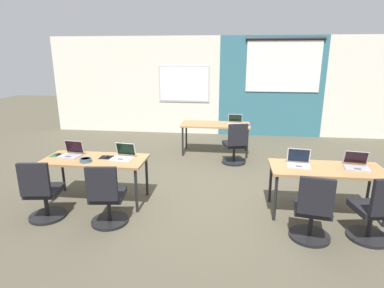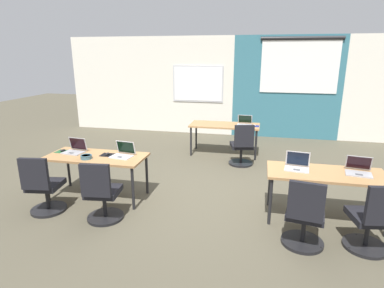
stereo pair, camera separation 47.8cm
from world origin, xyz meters
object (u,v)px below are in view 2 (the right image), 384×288
object	(u,v)px
laptop_near_right_end	(359,170)
laptop_near_left_inner	(123,153)
laptop_far_right	(245,123)
mouse_far_right	(254,125)
snack_bowl	(86,157)
chair_far_right	(242,148)
desk_far_center	(225,127)
chair_near_right_end	(372,223)
chair_near_left_inner	(102,196)
mouse_near_left_end	(63,150)
laptop_near_right_inner	(297,165)
chair_near_right_inner	(304,219)
chair_near_left_end	(44,190)
desk_near_left	(96,159)
laptop_near_left_end	(75,149)
desk_near_right	(326,176)
mouse_near_left_inner	(108,154)

from	to	relation	value
laptop_near_right_end	laptop_near_left_inner	bearing A→B (deg)	-170.63
laptop_far_right	mouse_far_right	size ratio (longest dim) A/B	3.08
mouse_far_right	snack_bowl	world-z (taller)	snack_bowl
laptop_near_right_end	chair_far_right	bearing A→B (deg)	139.52
mouse_far_right	snack_bowl	size ratio (longest dim) A/B	0.62
desk_far_center	laptop_far_right	xyz separation A→B (m)	(0.45, 0.04, 0.11)
chair_near_right_end	chair_far_right	size ratio (longest dim) A/B	1.00
desk_far_center	chair_near_right_end	bearing A→B (deg)	-58.14
chair_near_left_inner	mouse_near_left_end	xyz separation A→B (m)	(-1.11, 0.80, 0.36)
laptop_far_right	mouse_near_left_end	bearing A→B (deg)	-134.14
laptop_near_right_inner	chair_near_right_inner	bearing A→B (deg)	-79.78
laptop_near_left_inner	chair_near_right_end	bearing A→B (deg)	-4.43
chair_near_left_inner	laptop_far_right	world-z (taller)	laptop_far_right
desk_far_center	mouse_far_right	world-z (taller)	mouse_far_right
chair_near_left_inner	laptop_far_right	xyz separation A→B (m)	(1.75, 3.56, 0.39)
laptop_near_left_inner	chair_near_left_end	bearing A→B (deg)	-133.71
desk_near_left	laptop_near_right_end	bearing A→B (deg)	0.89
laptop_near_left_end	mouse_far_right	bearing A→B (deg)	50.27
desk_far_center	chair_far_right	distance (m)	0.90
laptop_near_right_end	mouse_far_right	xyz separation A→B (m)	(-1.49, 2.70, -0.03)
laptop_near_right_end	desk_near_right	bearing A→B (deg)	-162.29
desk_far_center	laptop_near_left_inner	distance (m)	3.04
chair_far_right	laptop_near_left_end	bearing A→B (deg)	22.52
chair_near_right_end	mouse_far_right	size ratio (longest dim) A/B	8.34
laptop_near_left_inner	mouse_near_left_end	size ratio (longest dim) A/B	3.26
mouse_near_left_inner	laptop_far_right	distance (m)	3.44
chair_near_right_inner	mouse_near_left_end	bearing A→B (deg)	-2.89
mouse_near_left_inner	chair_near_left_end	size ratio (longest dim) A/B	0.11
laptop_near_left_end	chair_far_right	distance (m)	3.34
chair_near_left_end	mouse_far_right	size ratio (longest dim) A/B	8.34
chair_near_right_inner	mouse_far_right	bearing A→B (deg)	-68.76
laptop_near_left_end	snack_bowl	world-z (taller)	laptop_near_left_end
mouse_far_right	chair_far_right	bearing A→B (deg)	-107.62
mouse_near_left_inner	chair_near_left_end	distance (m)	1.07
chair_near_right_end	laptop_near_right_end	bearing A→B (deg)	-99.69
mouse_near_left_inner	laptop_near_right_inner	xyz separation A→B (m)	(2.94, -0.01, 0.03)
mouse_near_left_end	laptop_near_left_end	bearing A→B (deg)	1.37
chair_near_left_end	mouse_far_right	bearing A→B (deg)	-138.73
laptop_near_left_inner	chair_near_left_inner	size ratio (longest dim) A/B	0.40
chair_near_left_end	snack_bowl	world-z (taller)	chair_near_left_end
chair_near_left_inner	laptop_near_left_inner	bearing A→B (deg)	-96.50
chair_near_right_inner	desk_near_right	bearing A→B (deg)	-104.80
chair_near_left_end	chair_far_right	distance (m)	3.88
mouse_near_left_end	desk_far_center	bearing A→B (deg)	48.52
chair_near_left_inner	chair_near_right_end	bearing A→B (deg)	173.07
mouse_near_left_inner	laptop_near_left_end	size ratio (longest dim) A/B	0.29
mouse_near_left_inner	laptop_far_right	world-z (taller)	laptop_far_right
chair_near_right_inner	laptop_far_right	xyz separation A→B (m)	(-0.95, 3.61, 0.39)
chair_near_right_inner	mouse_far_right	xyz separation A→B (m)	(-0.72, 3.53, 0.36)
laptop_near_left_inner	chair_near_right_end	xyz separation A→B (m)	(3.48, -0.76, -0.39)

